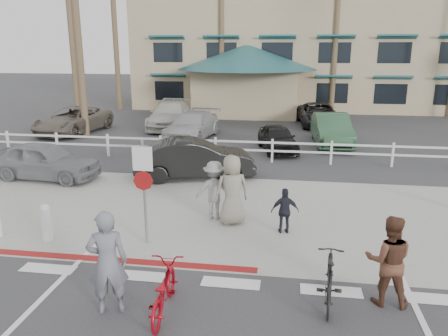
% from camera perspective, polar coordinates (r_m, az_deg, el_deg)
% --- Properties ---
extents(ground, '(140.00, 140.00, 0.00)m').
position_cam_1_polar(ground, '(8.70, 0.33, -16.85)').
color(ground, '#333335').
extents(sidewalk_plaza, '(22.00, 7.00, 0.01)m').
position_cam_1_polar(sidewalk_plaza, '(12.70, 3.26, -6.00)').
color(sidewalk_plaza, gray).
rests_on(sidewalk_plaza, ground).
extents(cross_street, '(40.00, 5.00, 0.01)m').
position_cam_1_polar(cross_street, '(16.48, 4.58, -0.96)').
color(cross_street, '#333335').
rests_on(cross_street, ground).
extents(parking_lot, '(50.00, 16.00, 0.01)m').
position_cam_1_polar(parking_lot, '(25.72, 6.12, 4.97)').
color(parking_lot, '#333335').
rests_on(parking_lot, ground).
extents(curb_red, '(7.00, 0.25, 0.02)m').
position_cam_1_polar(curb_red, '(10.48, -15.47, -11.43)').
color(curb_red, maroon).
rests_on(curb_red, ground).
extents(rail_fence, '(29.40, 0.16, 1.00)m').
position_cam_1_polar(rail_fence, '(18.26, 6.64, 2.23)').
color(rail_fence, silver).
rests_on(rail_fence, ground).
extents(building, '(28.00, 16.00, 11.30)m').
position_cam_1_polar(building, '(38.30, 10.44, 16.72)').
color(building, tan).
rests_on(building, ground).
extents(sign_post, '(0.50, 0.10, 2.90)m').
position_cam_1_polar(sign_post, '(10.55, -10.38, -2.45)').
color(sign_post, gray).
rests_on(sign_post, ground).
extents(bollard_0, '(0.26, 0.26, 0.95)m').
position_cam_1_polar(bollard_0, '(11.73, -22.18, -6.58)').
color(bollard_0, silver).
rests_on(bollard_0, ground).
extents(palm_0, '(4.00, 4.00, 15.00)m').
position_cam_1_polar(palm_0, '(37.50, -19.60, 18.99)').
color(palm_0, '#153717').
rests_on(palm_0, ground).
extents(palm_1, '(4.00, 4.00, 13.00)m').
position_cam_1_polar(palm_1, '(34.86, -14.13, 18.07)').
color(palm_1, '#153717').
rests_on(palm_1, ground).
extents(palm_2, '(4.00, 4.00, 16.00)m').
position_cam_1_polar(palm_2, '(34.65, -7.07, 20.91)').
color(palm_2, '#153717').
rests_on(palm_2, ground).
extents(palm_3, '(4.00, 4.00, 14.00)m').
position_cam_1_polar(palm_3, '(32.75, -0.33, 19.58)').
color(palm_3, '#153717').
rests_on(palm_3, ground).
extents(palm_4, '(4.00, 4.00, 15.00)m').
position_cam_1_polar(palm_4, '(33.41, 7.20, 20.25)').
color(palm_4, '#153717').
rests_on(palm_4, ground).
extents(palm_5, '(4.00, 4.00, 13.00)m').
position_cam_1_polar(palm_5, '(32.46, 14.53, 18.27)').
color(palm_5, '#153717').
rests_on(palm_5, ground).
extents(palm_10, '(4.00, 4.00, 12.00)m').
position_cam_1_polar(palm_10, '(24.90, -18.70, 17.81)').
color(palm_10, '#153717').
rests_on(palm_10, ground).
extents(bike_red, '(0.71, 1.76, 0.91)m').
position_cam_1_polar(bike_red, '(8.18, -7.97, -15.53)').
color(bike_red, '#9A0712').
rests_on(bike_red, ground).
extents(rider_red, '(0.83, 0.68, 1.95)m').
position_cam_1_polar(rider_red, '(8.17, -14.98, -11.83)').
color(rider_red, slate).
rests_on(rider_red, ground).
extents(bike_black, '(0.63, 1.72, 1.01)m').
position_cam_1_polar(bike_black, '(8.55, 13.61, -13.97)').
color(bike_black, black).
rests_on(bike_black, ground).
extents(rider_black, '(0.91, 0.74, 1.75)m').
position_cam_1_polar(rider_black, '(8.73, 20.68, -11.23)').
color(rider_black, brown).
rests_on(rider_black, ground).
extents(pedestrian_a, '(1.11, 0.67, 1.67)m').
position_cam_1_polar(pedestrian_a, '(12.08, -1.26, -2.95)').
color(pedestrian_a, gray).
rests_on(pedestrian_a, ground).
extents(pedestrian_child, '(0.74, 0.39, 1.21)m').
position_cam_1_polar(pedestrian_child, '(11.34, 7.97, -5.58)').
color(pedestrian_child, '#1F202A').
rests_on(pedestrian_child, ground).
extents(pedestrian_b, '(1.11, 0.94, 1.92)m').
position_cam_1_polar(pedestrian_b, '(11.72, 1.04, -2.88)').
color(pedestrian_b, gray).
rests_on(pedestrian_b, ground).
extents(car_white_sedan, '(4.62, 2.69, 1.44)m').
position_cam_1_polar(car_white_sedan, '(16.02, -3.88, 1.23)').
color(car_white_sedan, black).
rests_on(car_white_sedan, ground).
extents(car_red_compact, '(4.14, 2.00, 1.36)m').
position_cam_1_polar(car_red_compact, '(17.14, -22.34, 0.91)').
color(car_red_compact, gray).
rests_on(car_red_compact, ground).
extents(lot_car_0, '(3.12, 5.47, 1.44)m').
position_cam_1_polar(lot_car_0, '(26.00, -19.09, 5.93)').
color(lot_car_0, '#62594D').
rests_on(lot_car_0, ground).
extents(lot_car_1, '(2.58, 4.97, 1.38)m').
position_cam_1_polar(lot_car_1, '(23.06, -4.17, 5.54)').
color(lot_car_1, '#A5A5A7').
rests_on(lot_car_1, ground).
extents(lot_car_2, '(2.27, 3.78, 1.20)m').
position_cam_1_polar(lot_car_2, '(20.35, 7.01, 3.88)').
color(lot_car_2, black).
rests_on(lot_car_2, ground).
extents(lot_car_3, '(1.87, 4.71, 1.52)m').
position_cam_1_polar(lot_car_3, '(22.15, 13.86, 4.91)').
color(lot_car_3, '#2E5438').
rests_on(lot_car_3, ground).
extents(lot_car_4, '(2.59, 5.47, 1.54)m').
position_cam_1_polar(lot_car_4, '(26.42, -7.02, 6.91)').
color(lot_car_4, beige).
rests_on(lot_car_4, ground).
extents(lot_car_5, '(2.74, 5.15, 1.38)m').
position_cam_1_polar(lot_car_5, '(27.56, 12.28, 6.85)').
color(lot_car_5, black).
rests_on(lot_car_5, ground).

